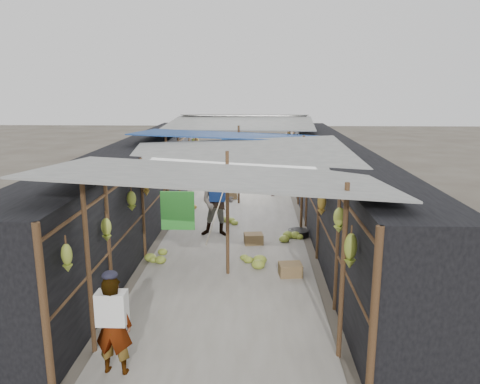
# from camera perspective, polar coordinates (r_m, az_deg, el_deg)

# --- Properties ---
(ground) EXTENTS (80.00, 80.00, 0.00)m
(ground) POSITION_cam_1_polar(r_m,az_deg,el_deg) (7.30, -3.00, -19.14)
(ground) COLOR #6B6356
(ground) RESTS_ON ground
(aisle_slab) EXTENTS (3.60, 16.00, 0.02)m
(aisle_slab) POSITION_cam_1_polar(r_m,az_deg,el_deg) (13.25, -0.57, -4.05)
(aisle_slab) COLOR #9E998E
(aisle_slab) RESTS_ON ground
(stall_left) EXTENTS (1.40, 15.00, 2.30)m
(stall_left) POSITION_cam_1_polar(r_m,az_deg,el_deg) (13.36, -12.23, 0.84)
(stall_left) COLOR black
(stall_left) RESTS_ON ground
(stall_right) EXTENTS (1.40, 15.00, 2.30)m
(stall_right) POSITION_cam_1_polar(r_m,az_deg,el_deg) (13.12, 11.28, 0.67)
(stall_right) COLOR black
(stall_right) RESTS_ON ground
(crate_near) EXTENTS (0.50, 0.42, 0.27)m
(crate_near) POSITION_cam_1_polar(r_m,az_deg,el_deg) (11.68, 1.66, -5.75)
(crate_near) COLOR olive
(crate_near) RESTS_ON ground
(crate_mid) EXTENTS (0.50, 0.42, 0.28)m
(crate_mid) POSITION_cam_1_polar(r_m,az_deg,el_deg) (9.86, 6.15, -9.43)
(crate_mid) COLOR olive
(crate_mid) RESTS_ON ground
(crate_back) EXTENTS (0.50, 0.46, 0.26)m
(crate_back) POSITION_cam_1_polar(r_m,az_deg,el_deg) (16.21, -1.20, -0.46)
(crate_back) COLOR olive
(crate_back) RESTS_ON ground
(black_basin) EXTENTS (0.54, 0.54, 0.16)m
(black_basin) POSITION_cam_1_polar(r_m,az_deg,el_deg) (12.41, 7.14, -4.98)
(black_basin) COLOR black
(black_basin) RESTS_ON ground
(vendor_elderly) EXTENTS (0.55, 0.38, 1.43)m
(vendor_elderly) POSITION_cam_1_polar(r_m,az_deg,el_deg) (6.76, -15.22, -15.43)
(vendor_elderly) COLOR white
(vendor_elderly) RESTS_ON ground
(shopper_blue) EXTENTS (0.93, 0.75, 1.81)m
(shopper_blue) POSITION_cam_1_polar(r_m,az_deg,el_deg) (12.13, -2.78, -1.26)
(shopper_blue) COLOR navy
(shopper_blue) RESTS_ON ground
(vendor_seated) EXTENTS (0.37, 0.62, 0.95)m
(vendor_seated) POSITION_cam_1_polar(r_m,az_deg,el_deg) (16.66, 3.97, 1.09)
(vendor_seated) COLOR #4B4641
(vendor_seated) RESTS_ON ground
(market_canopy) EXTENTS (5.62, 15.20, 2.77)m
(market_canopy) POSITION_cam_1_polar(r_m,az_deg,el_deg) (13.08, -0.41, 6.46)
(market_canopy) COLOR brown
(market_canopy) RESTS_ON ground
(hanging_bananas) EXTENTS (3.95, 13.71, 0.82)m
(hanging_bananas) POSITION_cam_1_polar(r_m,az_deg,el_deg) (12.95, -0.05, 2.94)
(hanging_bananas) COLOR olive
(hanging_bananas) RESTS_ON ground
(floor_bananas) EXTENTS (3.61, 7.89, 0.34)m
(floor_bananas) POSITION_cam_1_polar(r_m,az_deg,el_deg) (13.14, 0.02, -3.55)
(floor_bananas) COLOR olive
(floor_bananas) RESTS_ON ground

